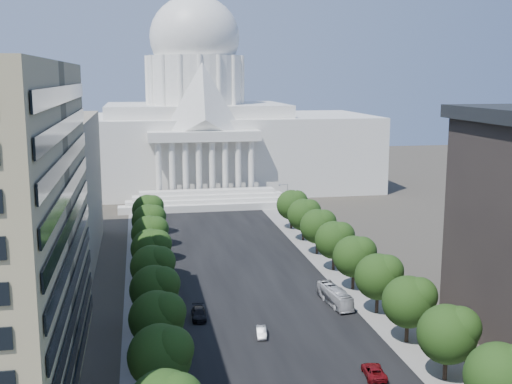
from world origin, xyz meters
TOP-DOWN VIEW (x-y plane):
  - road_asphalt at (0.00, 90.00)m, footprint 30.00×260.00m
  - sidewalk_left at (-19.00, 90.00)m, footprint 8.00×260.00m
  - sidewalk_right at (19.00, 90.00)m, footprint 8.00×260.00m
  - capitol at (0.00, 184.89)m, footprint 120.00×56.00m
  - tree_l_c at (-17.66, 35.81)m, footprint 7.79×7.60m
  - tree_l_d at (-17.66, 47.81)m, footprint 7.79×7.60m
  - tree_l_e at (-17.66, 59.81)m, footprint 7.79×7.60m
  - tree_l_f at (-17.66, 71.81)m, footprint 7.79×7.60m
  - tree_l_g at (-17.66, 83.81)m, footprint 7.79×7.60m
  - tree_l_h at (-17.66, 95.81)m, footprint 7.79×7.60m
  - tree_l_i at (-17.66, 107.81)m, footprint 7.79×7.60m
  - tree_l_j at (-17.66, 119.81)m, footprint 7.79×7.60m
  - tree_r_b at (18.34, 23.81)m, footprint 7.79×7.60m
  - tree_r_c at (18.34, 35.81)m, footprint 7.79×7.60m
  - tree_r_d at (18.34, 47.81)m, footprint 7.79×7.60m
  - tree_r_e at (18.34, 59.81)m, footprint 7.79×7.60m
  - tree_r_f at (18.34, 71.81)m, footprint 7.79×7.60m
  - tree_r_g at (18.34, 83.81)m, footprint 7.79×7.60m
  - tree_r_h at (18.34, 95.81)m, footprint 7.79×7.60m
  - tree_r_i at (18.34, 107.81)m, footprint 7.79×7.60m
  - tree_r_j at (18.34, 119.81)m, footprint 7.79×7.60m
  - streetlight_b at (19.90, 35.00)m, footprint 2.61×0.44m
  - streetlight_c at (19.90, 60.00)m, footprint 2.61×0.44m
  - streetlight_d at (19.90, 85.00)m, footprint 2.61×0.44m
  - streetlight_e at (19.90, 110.00)m, footprint 2.61×0.44m
  - streetlight_f at (19.90, 135.00)m, footprint 2.61×0.44m
  - car_silver at (-2.52, 53.81)m, footprint 1.95×4.26m
  - car_red at (9.32, 38.34)m, footprint 3.11×5.69m
  - car_dark_b at (-11.02, 62.58)m, footprint 2.55×5.74m
  - city_bus at (12.35, 64.91)m, footprint 3.52×10.80m

SIDE VIEW (x-z plane):
  - road_asphalt at x=0.00m, z-range -0.01..0.01m
  - sidewalk_left at x=-19.00m, z-range -0.01..0.01m
  - sidewalk_right at x=19.00m, z-range -0.01..0.01m
  - car_silver at x=-2.52m, z-range 0.00..1.35m
  - car_red at x=9.32m, z-range 0.00..1.51m
  - car_dark_b at x=-11.02m, z-range 0.00..1.64m
  - city_bus at x=12.35m, z-range 0.00..2.95m
  - streetlight_b at x=19.90m, z-range 1.32..10.32m
  - streetlight_c at x=19.90m, z-range 1.32..10.32m
  - streetlight_d at x=19.90m, z-range 1.32..10.32m
  - streetlight_e at x=19.90m, z-range 1.32..10.32m
  - streetlight_f at x=19.90m, z-range 1.32..10.32m
  - tree_l_c at x=-17.66m, z-range 1.47..11.44m
  - tree_l_d at x=-17.66m, z-range 1.47..11.44m
  - tree_l_e at x=-17.66m, z-range 1.47..11.44m
  - tree_l_f at x=-17.66m, z-range 1.47..11.44m
  - tree_l_g at x=-17.66m, z-range 1.47..11.44m
  - tree_l_h at x=-17.66m, z-range 1.47..11.44m
  - tree_l_i at x=-17.66m, z-range 1.47..11.44m
  - tree_l_j at x=-17.66m, z-range 1.47..11.44m
  - tree_r_b at x=18.34m, z-range 1.47..11.44m
  - tree_r_c at x=18.34m, z-range 1.47..11.44m
  - tree_r_d at x=18.34m, z-range 1.47..11.44m
  - tree_r_e at x=18.34m, z-range 1.47..11.44m
  - tree_r_f at x=18.34m, z-range 1.47..11.44m
  - tree_r_g at x=18.34m, z-range 1.47..11.44m
  - tree_r_h at x=18.34m, z-range 1.47..11.44m
  - tree_r_i at x=18.34m, z-range 1.47..11.44m
  - tree_r_j at x=18.34m, z-range 1.47..11.44m
  - capitol at x=0.00m, z-range -16.49..56.51m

